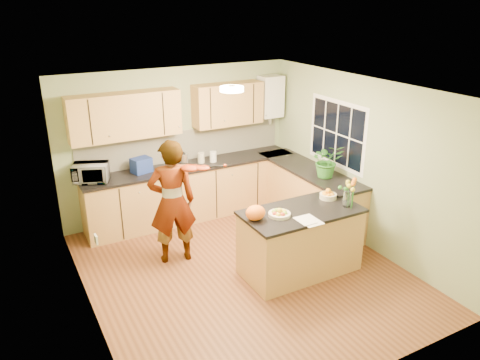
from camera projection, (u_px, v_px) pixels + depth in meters
name	position (u px, v px, depth m)	size (l,w,h in m)	color
floor	(243.00, 271.00, 6.44)	(4.50, 4.50, 0.00)	brown
ceiling	(243.00, 90.00, 5.53)	(4.00, 4.50, 0.02)	white
wall_back	(178.00, 143.00, 7.83)	(4.00, 0.02, 2.50)	#96A878
wall_front	(366.00, 271.00, 4.14)	(4.00, 0.02, 2.50)	#96A878
wall_left	(83.00, 220.00, 5.10)	(0.02, 4.50, 2.50)	#96A878
wall_right	(362.00, 163.00, 6.88)	(0.02, 4.50, 2.50)	#96A878
back_counter	(193.00, 191.00, 7.91)	(3.64, 0.62, 0.94)	tan
right_counter	(308.00, 195.00, 7.72)	(0.62, 2.24, 0.94)	tan
splashback	(184.00, 145.00, 7.88)	(3.60, 0.02, 0.52)	white
upper_cabinets	(170.00, 111.00, 7.39)	(3.20, 0.34, 0.70)	tan
boiler	(270.00, 97.00, 8.22)	(0.40, 0.30, 0.86)	white
window_right	(337.00, 134.00, 7.26)	(0.01, 1.30, 1.05)	white
light_switch	(96.00, 239.00, 4.59)	(0.02, 0.09, 0.09)	white
ceiling_lamp	(232.00, 89.00, 5.79)	(0.30, 0.30, 0.07)	#FFEABF
peninsula_island	(300.00, 241.00, 6.30)	(1.59, 0.82, 0.91)	tan
fruit_dish	(279.00, 213.00, 5.96)	(0.29, 0.29, 0.10)	beige
orange_bowl	(328.00, 195.00, 6.48)	(0.23, 0.23, 0.14)	beige
flower_vase	(348.00, 185.00, 6.14)	(0.25, 0.25, 0.46)	silver
orange_bag	(255.00, 213.00, 5.84)	(0.26, 0.22, 0.19)	orange
papers	(309.00, 220.00, 5.84)	(0.24, 0.33, 0.01)	white
violinist	(172.00, 202.00, 6.43)	(0.65, 0.43, 1.79)	tan
violin	(190.00, 168.00, 6.14)	(0.63, 0.25, 0.13)	#4C0D04
microwave	(91.00, 173.00, 6.97)	(0.51, 0.34, 0.28)	white
blue_box	(141.00, 165.00, 7.36)	(0.30, 0.22, 0.24)	navy
kettle	(184.00, 159.00, 7.64)	(0.15, 0.15, 0.28)	silver
jar_cream	(201.00, 158.00, 7.80)	(0.11, 0.11, 0.18)	beige
jar_white	(213.00, 157.00, 7.85)	(0.11, 0.11, 0.18)	white
potted_plant	(327.00, 161.00, 7.11)	(0.48, 0.41, 0.53)	#317C29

